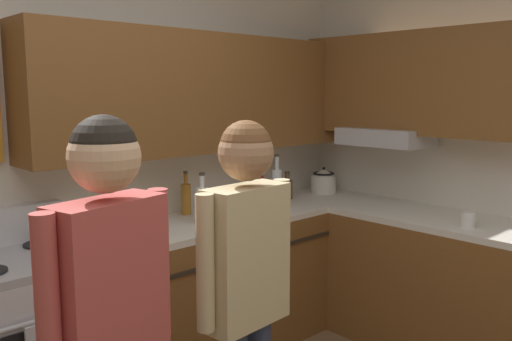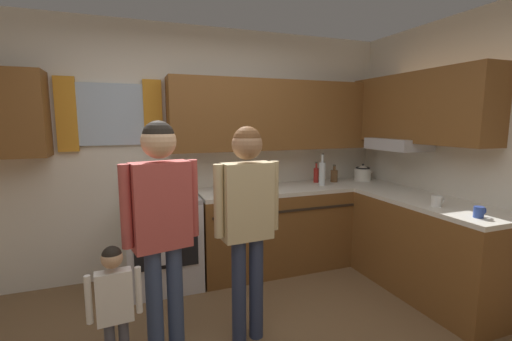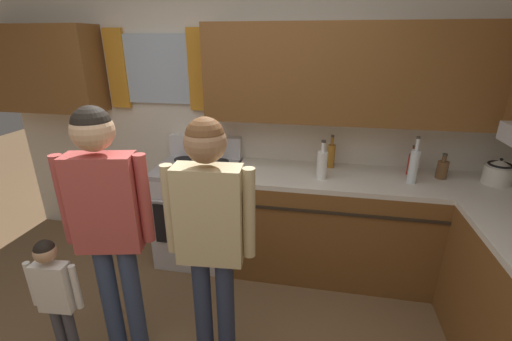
{
  "view_description": "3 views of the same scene",
  "coord_description": "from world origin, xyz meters",
  "px_view_note": "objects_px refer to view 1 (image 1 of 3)",
  "views": [
    {
      "loc": [
        -1.18,
        -1.07,
        1.69
      ],
      "look_at": [
        0.5,
        0.71,
        1.33
      ],
      "focal_mm": 37.49,
      "sensor_mm": 36.0,
      "label": 1
    },
    {
      "loc": [
        -0.61,
        -1.83,
        1.63
      ],
      "look_at": [
        0.37,
        0.78,
        1.22
      ],
      "focal_mm": 24.19,
      "sensor_mm": 36.0,
      "label": 2
    },
    {
      "loc": [
        0.72,
        -1.12,
        1.94
      ],
      "look_at": [
        0.34,
        0.87,
        1.16
      ],
      "focal_mm": 24.04,
      "sensor_mm": 36.0,
      "label": 3
    }
  ],
  "objects_px": {
    "bottle_milk_white": "(202,204)",
    "bottle_sauce_red": "(262,189)",
    "mug_ceramic_white": "(468,219)",
    "adult_holding_child": "(110,307)",
    "bottle_squat_brown": "(287,188)",
    "bottle_oil_amber": "(186,198)",
    "bottle_tall_clear": "(277,186)",
    "stovetop_kettle": "(324,181)",
    "adult_in_plaid": "(246,270)"
  },
  "relations": [
    {
      "from": "bottle_tall_clear",
      "to": "adult_in_plaid",
      "type": "distance_m",
      "value": 1.67
    },
    {
      "from": "bottle_milk_white",
      "to": "bottle_sauce_red",
      "type": "distance_m",
      "value": 0.75
    },
    {
      "from": "bottle_squat_brown",
      "to": "mug_ceramic_white",
      "type": "bearing_deg",
      "value": -83.42
    },
    {
      "from": "stovetop_kettle",
      "to": "bottle_oil_amber",
      "type": "bearing_deg",
      "value": 174.03
    },
    {
      "from": "bottle_tall_clear",
      "to": "bottle_squat_brown",
      "type": "bearing_deg",
      "value": 28.94
    },
    {
      "from": "bottle_tall_clear",
      "to": "mug_ceramic_white",
      "type": "bearing_deg",
      "value": -71.18
    },
    {
      "from": "bottle_sauce_red",
      "to": "bottle_oil_amber",
      "type": "relative_size",
      "value": 0.86
    },
    {
      "from": "bottle_squat_brown",
      "to": "bottle_oil_amber",
      "type": "height_order",
      "value": "bottle_oil_amber"
    },
    {
      "from": "bottle_sauce_red",
      "to": "adult_holding_child",
      "type": "bearing_deg",
      "value": -145.91
    },
    {
      "from": "bottle_milk_white",
      "to": "adult_in_plaid",
      "type": "xyz_separation_m",
      "value": [
        -0.59,
        -1.04,
        -0.02
      ]
    },
    {
      "from": "stovetop_kettle",
      "to": "adult_holding_child",
      "type": "relative_size",
      "value": 0.17
    },
    {
      "from": "bottle_squat_brown",
      "to": "bottle_oil_amber",
      "type": "distance_m",
      "value": 0.87
    },
    {
      "from": "bottle_oil_amber",
      "to": "stovetop_kettle",
      "type": "relative_size",
      "value": 1.04
    },
    {
      "from": "bottle_milk_white",
      "to": "bottle_sauce_red",
      "type": "relative_size",
      "value": 1.27
    },
    {
      "from": "bottle_oil_amber",
      "to": "adult_holding_child",
      "type": "relative_size",
      "value": 0.18
    },
    {
      "from": "bottle_sauce_red",
      "to": "bottle_oil_amber",
      "type": "bearing_deg",
      "value": 175.39
    },
    {
      "from": "bottle_tall_clear",
      "to": "stovetop_kettle",
      "type": "relative_size",
      "value": 1.34
    },
    {
      "from": "adult_holding_child",
      "to": "adult_in_plaid",
      "type": "bearing_deg",
      "value": 2.09
    },
    {
      "from": "bottle_milk_white",
      "to": "adult_holding_child",
      "type": "bearing_deg",
      "value": -138.01
    },
    {
      "from": "bottle_milk_white",
      "to": "bottle_oil_amber",
      "type": "distance_m",
      "value": 0.28
    },
    {
      "from": "bottle_sauce_red",
      "to": "stovetop_kettle",
      "type": "relative_size",
      "value": 0.9
    },
    {
      "from": "adult_in_plaid",
      "to": "mug_ceramic_white",
      "type": "bearing_deg",
      "value": -3.79
    },
    {
      "from": "bottle_squat_brown",
      "to": "adult_in_plaid",
      "type": "relative_size",
      "value": 0.13
    },
    {
      "from": "bottle_milk_white",
      "to": "adult_holding_child",
      "type": "xyz_separation_m",
      "value": [
        -1.18,
        -1.06,
        0.01
      ]
    },
    {
      "from": "stovetop_kettle",
      "to": "bottle_milk_white",
      "type": "bearing_deg",
      "value": -173.87
    },
    {
      "from": "bottle_squat_brown",
      "to": "adult_holding_child",
      "type": "bearing_deg",
      "value": -149.61
    },
    {
      "from": "bottle_oil_amber",
      "to": "adult_holding_child",
      "type": "xyz_separation_m",
      "value": [
        -1.25,
        -1.33,
        0.02
      ]
    },
    {
      "from": "bottle_squat_brown",
      "to": "bottle_milk_white",
      "type": "height_order",
      "value": "bottle_milk_white"
    },
    {
      "from": "mug_ceramic_white",
      "to": "adult_holding_child",
      "type": "bearing_deg",
      "value": 177.75
    },
    {
      "from": "bottle_tall_clear",
      "to": "stovetop_kettle",
      "type": "xyz_separation_m",
      "value": [
        0.63,
        0.1,
        -0.05
      ]
    },
    {
      "from": "bottle_squat_brown",
      "to": "adult_holding_child",
      "type": "xyz_separation_m",
      "value": [
        -2.12,
        -1.24,
        0.05
      ]
    },
    {
      "from": "bottle_squat_brown",
      "to": "adult_in_plaid",
      "type": "distance_m",
      "value": 1.95
    },
    {
      "from": "mug_ceramic_white",
      "to": "bottle_milk_white",
      "type": "bearing_deg",
      "value": 133.47
    },
    {
      "from": "bottle_squat_brown",
      "to": "mug_ceramic_white",
      "type": "distance_m",
      "value": 1.34
    },
    {
      "from": "bottle_milk_white",
      "to": "mug_ceramic_white",
      "type": "xyz_separation_m",
      "value": [
        1.09,
        -1.15,
        -0.07
      ]
    },
    {
      "from": "bottle_tall_clear",
      "to": "bottle_oil_amber",
      "type": "relative_size",
      "value": 1.28
    },
    {
      "from": "bottle_squat_brown",
      "to": "stovetop_kettle",
      "type": "bearing_deg",
      "value": -5.73
    },
    {
      "from": "bottle_tall_clear",
      "to": "bottle_oil_amber",
      "type": "bearing_deg",
      "value": 159.22
    },
    {
      "from": "bottle_oil_amber",
      "to": "adult_in_plaid",
      "type": "height_order",
      "value": "adult_in_plaid"
    },
    {
      "from": "stovetop_kettle",
      "to": "bottle_sauce_red",
      "type": "bearing_deg",
      "value": 172.6
    },
    {
      "from": "stovetop_kettle",
      "to": "adult_in_plaid",
      "type": "distance_m",
      "value": 2.24
    },
    {
      "from": "bottle_squat_brown",
      "to": "bottle_oil_amber",
      "type": "xyz_separation_m",
      "value": [
        -0.86,
        0.09,
        0.03
      ]
    },
    {
      "from": "mug_ceramic_white",
      "to": "adult_holding_child",
      "type": "xyz_separation_m",
      "value": [
        -2.27,
        0.09,
        0.08
      ]
    },
    {
      "from": "bottle_squat_brown",
      "to": "bottle_sauce_red",
      "type": "bearing_deg",
      "value": 169.76
    },
    {
      "from": "bottle_sauce_red",
      "to": "mug_ceramic_white",
      "type": "relative_size",
      "value": 1.95
    },
    {
      "from": "bottle_squat_brown",
      "to": "bottle_sauce_red",
      "type": "xyz_separation_m",
      "value": [
        -0.22,
        0.04,
        0.02
      ]
    },
    {
      "from": "bottle_oil_amber",
      "to": "adult_holding_child",
      "type": "bearing_deg",
      "value": -133.25
    },
    {
      "from": "bottle_oil_amber",
      "to": "mug_ceramic_white",
      "type": "bearing_deg",
      "value": -54.47
    },
    {
      "from": "bottle_sauce_red",
      "to": "bottle_tall_clear",
      "type": "distance_m",
      "value": 0.19
    },
    {
      "from": "bottle_oil_amber",
      "to": "mug_ceramic_white",
      "type": "height_order",
      "value": "bottle_oil_amber"
    }
  ]
}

